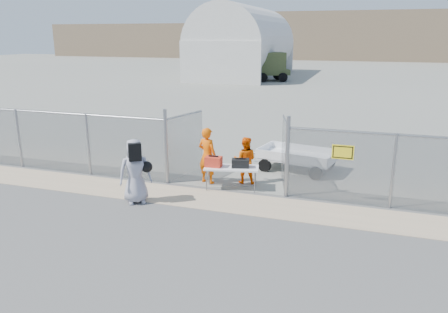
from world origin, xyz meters
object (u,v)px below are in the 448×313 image
(security_worker_right, at_px, (245,160))
(utility_trailer, at_px, (297,159))
(security_worker_left, at_px, (207,156))
(folding_table, at_px, (231,178))
(visitor, at_px, (135,171))

(security_worker_right, bearing_deg, utility_trailer, -134.86)
(security_worker_left, distance_m, utility_trailer, 3.57)
(folding_table, relative_size, security_worker_right, 1.09)
(folding_table, height_order, utility_trailer, utility_trailer)
(security_worker_left, bearing_deg, security_worker_right, -145.21)
(folding_table, relative_size, visitor, 0.89)
(security_worker_right, xyz_separation_m, visitor, (-2.58, -2.70, 0.17))
(folding_table, distance_m, utility_trailer, 3.16)
(visitor, bearing_deg, security_worker_right, 10.01)
(security_worker_left, distance_m, security_worker_right, 1.26)
(folding_table, relative_size, utility_trailer, 0.49)
(folding_table, bearing_deg, security_worker_left, 149.57)
(folding_table, xyz_separation_m, utility_trailer, (1.69, 2.68, 0.06))
(security_worker_left, xyz_separation_m, utility_trailer, (2.62, 2.37, -0.52))
(security_worker_right, height_order, visitor, visitor)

